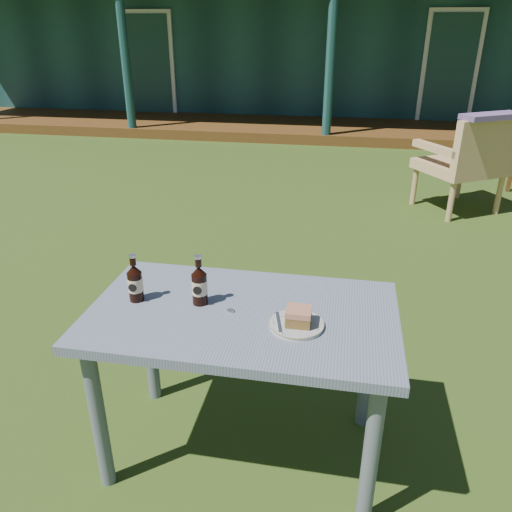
% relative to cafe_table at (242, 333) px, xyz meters
% --- Properties ---
extents(ground, '(80.00, 80.00, 0.00)m').
position_rel_cafe_table_xyz_m(ground, '(0.00, 1.60, -0.62)').
color(ground, '#334916').
extents(pavilion, '(15.80, 8.30, 3.45)m').
position_rel_cafe_table_xyz_m(pavilion, '(-0.00, 10.99, 0.99)').
color(pavilion, '#173D3C').
rests_on(pavilion, ground).
extents(cafe_table, '(1.20, 0.70, 0.72)m').
position_rel_cafe_table_xyz_m(cafe_table, '(0.00, 0.00, 0.00)').
color(cafe_table, slate).
rests_on(cafe_table, ground).
extents(plate, '(0.20, 0.20, 0.01)m').
position_rel_cafe_table_xyz_m(plate, '(0.22, -0.07, 0.11)').
color(plate, silver).
rests_on(plate, cafe_table).
extents(cake_slice, '(0.09, 0.09, 0.06)m').
position_rel_cafe_table_xyz_m(cake_slice, '(0.23, -0.07, 0.15)').
color(cake_slice, brown).
rests_on(cake_slice, plate).
extents(fork, '(0.04, 0.14, 0.00)m').
position_rel_cafe_table_xyz_m(fork, '(0.15, -0.08, 0.12)').
color(fork, silver).
rests_on(fork, plate).
extents(cola_bottle_near, '(0.06, 0.06, 0.21)m').
position_rel_cafe_table_xyz_m(cola_bottle_near, '(-0.18, 0.03, 0.18)').
color(cola_bottle_near, black).
rests_on(cola_bottle_near, cafe_table).
extents(cola_bottle_far, '(0.06, 0.06, 0.20)m').
position_rel_cafe_table_xyz_m(cola_bottle_far, '(-0.44, 0.01, 0.18)').
color(cola_bottle_far, black).
rests_on(cola_bottle_far, cafe_table).
extents(bottle_cap, '(0.03, 0.03, 0.01)m').
position_rel_cafe_table_xyz_m(bottle_cap, '(-0.04, -0.01, 0.11)').
color(bottle_cap, silver).
rests_on(bottle_cap, cafe_table).
extents(armchair_left, '(0.95, 0.94, 0.96)m').
position_rel_cafe_table_xyz_m(armchair_left, '(1.52, 3.49, -0.08)').
color(armchair_left, tan).
rests_on(armchair_left, ground).
extents(floral_throw, '(0.62, 0.49, 0.05)m').
position_rel_cafe_table_xyz_m(floral_throw, '(1.63, 3.32, 0.36)').
color(floral_throw, '#644C77').
rests_on(floral_throw, armchair_left).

